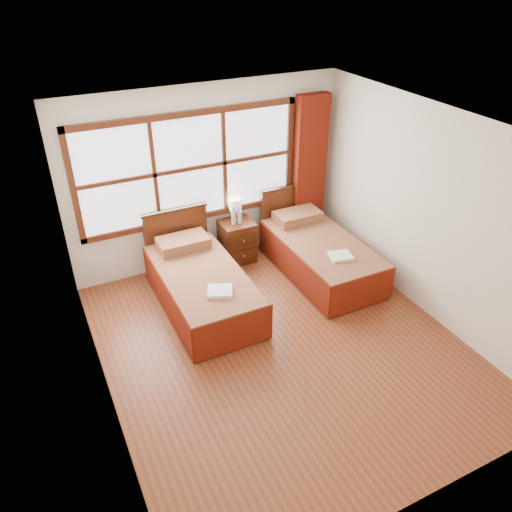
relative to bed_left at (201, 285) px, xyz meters
name	(u,v)px	position (x,y,z in m)	size (l,w,h in m)	color
floor	(281,345)	(0.55, -1.20, -0.30)	(4.50, 4.50, 0.00)	brown
ceiling	(289,132)	(0.55, -1.20, 2.30)	(4.50, 4.50, 0.00)	white
wall_back	(207,178)	(0.55, 1.05, 1.00)	(4.00, 4.00, 0.00)	silver
wall_left	(92,302)	(-1.45, -1.20, 1.00)	(4.50, 4.50, 0.00)	silver
wall_right	(429,214)	(2.55, -1.20, 1.00)	(4.50, 4.50, 0.00)	silver
window	(190,168)	(0.30, 1.01, 1.20)	(3.16, 0.06, 1.56)	white
curtain	(309,171)	(2.15, 0.91, 0.87)	(0.50, 0.16, 2.30)	#66160A
bed_left	(201,285)	(0.00, 0.00, 0.00)	(1.02, 2.04, 0.98)	#371B0B
bed_right	(319,253)	(1.81, 0.00, 0.00)	(1.01, 2.03, 0.98)	#371B0B
nightstand	(237,241)	(0.88, 0.80, 0.02)	(0.48, 0.47, 0.64)	#4A2010
towels_left	(220,291)	(0.04, -0.56, 0.25)	(0.37, 0.35, 0.05)	white
towels_right	(341,256)	(1.80, -0.53, 0.24)	(0.33, 0.30, 0.04)	white
lamp	(235,205)	(0.89, 0.87, 0.58)	(0.17, 0.17, 0.34)	#C88D40
bottle_near	(234,216)	(0.83, 0.79, 0.45)	(0.07, 0.07, 0.26)	#A3C1D2
bottle_far	(240,217)	(0.91, 0.76, 0.44)	(0.06, 0.06, 0.23)	#A3C1D2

